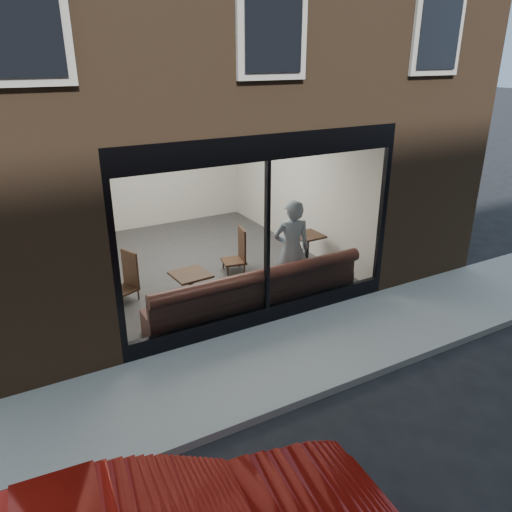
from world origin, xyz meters
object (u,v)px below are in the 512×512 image
banquette (255,301)px  cafe_chair_right (234,261)px  cafe_table_right (308,235)px  person (292,250)px  cafe_chair_left (124,290)px  cafe_table_left (190,275)px

banquette → cafe_chair_right: size_ratio=8.59×
cafe_table_right → banquette: bearing=-148.2°
banquette → person: person is taller
person → banquette: bearing=32.7°
cafe_table_right → cafe_chair_left: size_ratio=1.39×
banquette → person: 1.18m
person → cafe_table_right: person is taller
cafe_table_right → person: bearing=-137.0°
cafe_table_right → cafe_chair_left: (-3.86, 0.36, -0.50)m
cafe_chair_right → cafe_table_left: bearing=51.2°
cafe_table_left → cafe_table_right: same height
cafe_chair_right → banquette: bearing=85.9°
person → cafe_chair_left: bearing=-7.1°
cafe_table_left → cafe_table_right: size_ratio=1.02×
banquette → cafe_table_left: cafe_table_left is taller
person → cafe_table_right: (1.04, 0.97, -0.21)m
cafe_table_left → cafe_table_right: bearing=12.6°
person → cafe_chair_right: size_ratio=4.08×
banquette → cafe_table_left: 1.23m
banquette → person: bearing=14.5°
cafe_chair_left → cafe_chair_right: bearing=162.5°
banquette → cafe_table_right: size_ratio=6.71×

